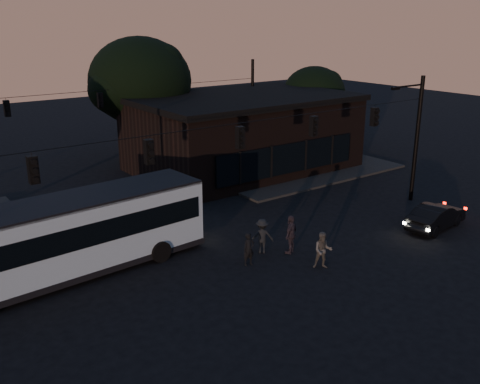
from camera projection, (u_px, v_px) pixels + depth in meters
ground at (296, 284)px, 22.42m from camera, size 120.00×120.00×0.00m
sidewalk_far_right at (290, 167)px, 39.88m from camera, size 14.00×10.00×0.15m
building at (242, 132)px, 38.89m from camera, size 15.40×10.41×5.40m
tree_behind at (140, 81)px, 39.63m from camera, size 7.60×7.60×9.43m
tree_right at (314, 93)px, 44.92m from camera, size 5.20×5.20×6.86m
signal_rig_near at (240, 162)px, 24.11m from camera, size 26.24×0.30×7.50m
signal_rig_far at (102, 117)px, 36.46m from camera, size 26.24×0.30×7.50m
bus at (69, 234)px, 22.63m from camera, size 12.30×3.67×3.42m
car at (436, 216)px, 28.16m from camera, size 4.19×1.89×1.33m
pedestrian_a at (249, 249)px, 23.91m from camera, size 0.59×0.41×1.54m
pedestrian_b at (323, 250)px, 23.58m from camera, size 1.05×1.02×1.70m
pedestrian_c at (291, 234)px, 25.10m from camera, size 1.19×0.91×1.89m
pedestrian_d at (262, 236)px, 25.16m from camera, size 1.26×1.13×1.69m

